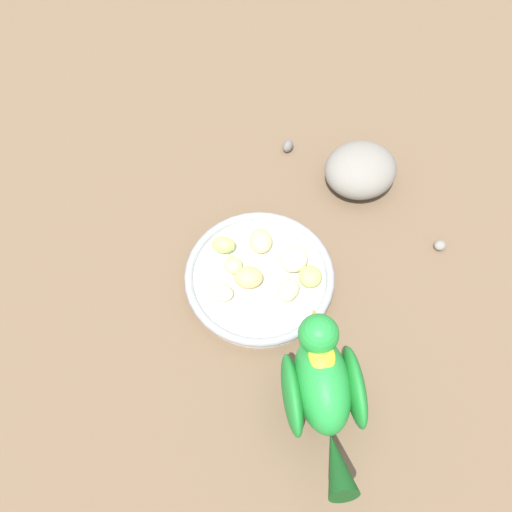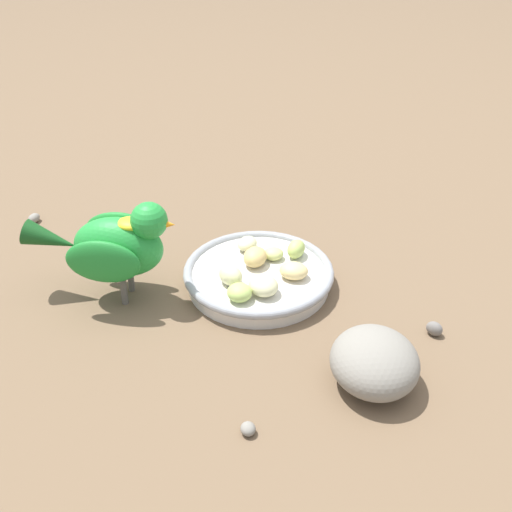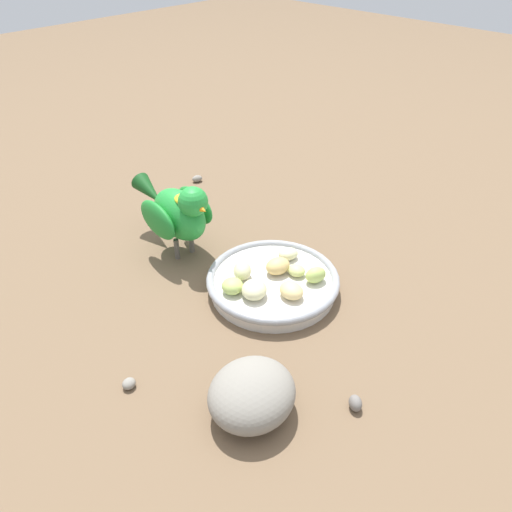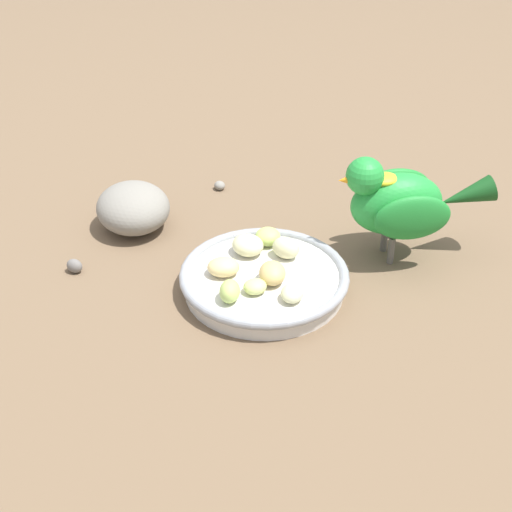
# 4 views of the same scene
# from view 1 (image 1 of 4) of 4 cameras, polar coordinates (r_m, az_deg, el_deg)

# --- Properties ---
(ground_plane) EXTENTS (4.00, 4.00, 0.00)m
(ground_plane) POSITION_cam_1_polar(r_m,az_deg,el_deg) (0.81, 2.08, -2.63)
(ground_plane) COLOR brown
(feeding_bowl) EXTENTS (0.20, 0.20, 0.03)m
(feeding_bowl) POSITION_cam_1_polar(r_m,az_deg,el_deg) (0.79, 0.34, -2.13)
(feeding_bowl) COLOR beige
(feeding_bowl) RESTS_ON ground_plane
(apple_piece_0) EXTENTS (0.03, 0.04, 0.02)m
(apple_piece_0) POSITION_cam_1_polar(r_m,az_deg,el_deg) (0.80, -3.13, 1.05)
(apple_piece_0) COLOR #B2CC66
(apple_piece_0) RESTS_ON feeding_bowl
(apple_piece_1) EXTENTS (0.04, 0.04, 0.03)m
(apple_piece_1) POSITION_cam_1_polar(r_m,az_deg,el_deg) (0.76, 3.09, -3.26)
(apple_piece_1) COLOR beige
(apple_piece_1) RESTS_ON feeding_bowl
(apple_piece_2) EXTENTS (0.05, 0.05, 0.02)m
(apple_piece_2) POSITION_cam_1_polar(r_m,az_deg,el_deg) (0.79, 3.65, -0.31)
(apple_piece_2) COLOR beige
(apple_piece_2) RESTS_ON feeding_bowl
(apple_piece_3) EXTENTS (0.04, 0.04, 0.02)m
(apple_piece_3) POSITION_cam_1_polar(r_m,az_deg,el_deg) (0.77, -0.76, -1.99)
(apple_piece_3) COLOR tan
(apple_piece_3) RESTS_ON feeding_bowl
(apple_piece_4) EXTENTS (0.04, 0.04, 0.02)m
(apple_piece_4) POSITION_cam_1_polar(r_m,az_deg,el_deg) (0.78, 5.22, -1.97)
(apple_piece_4) COLOR #B2CC66
(apple_piece_4) RESTS_ON feeding_bowl
(apple_piece_5) EXTENTS (0.04, 0.04, 0.02)m
(apple_piece_5) POSITION_cam_1_polar(r_m,az_deg,el_deg) (0.80, 0.45, 1.46)
(apple_piece_5) COLOR #E5C67F
(apple_piece_5) RESTS_ON feeding_bowl
(apple_piece_6) EXTENTS (0.04, 0.04, 0.02)m
(apple_piece_6) POSITION_cam_1_polar(r_m,az_deg,el_deg) (0.77, -3.34, -3.53)
(apple_piece_6) COLOR beige
(apple_piece_6) RESTS_ON feeding_bowl
(apple_piece_7) EXTENTS (0.03, 0.03, 0.02)m
(apple_piece_7) POSITION_cam_1_polar(r_m,az_deg,el_deg) (0.78, -2.19, -0.87)
(apple_piece_7) COLOR #C6D17A
(apple_piece_7) RESTS_ON feeding_bowl
(parrot) EXTENTS (0.20, 0.10, 0.14)m
(parrot) POSITION_cam_1_polar(r_m,az_deg,el_deg) (0.67, 6.42, -12.21)
(parrot) COLOR #59544C
(parrot) RESTS_ON ground_plane
(rock_large) EXTENTS (0.11, 0.12, 0.06)m
(rock_large) POSITION_cam_1_polar(r_m,az_deg,el_deg) (0.88, 9.96, 8.11)
(rock_large) COLOR gray
(rock_large) RESTS_ON ground_plane
(pebble_0) EXTENTS (0.02, 0.02, 0.01)m
(pebble_0) POSITION_cam_1_polar(r_m,az_deg,el_deg) (0.86, 17.18, 0.98)
(pebble_0) COLOR gray
(pebble_0) RESTS_ON ground_plane
(pebble_1) EXTENTS (0.03, 0.02, 0.02)m
(pebble_1) POSITION_cam_1_polar(r_m,az_deg,el_deg) (0.92, 3.07, 10.45)
(pebble_1) COLOR slate
(pebble_1) RESTS_ON ground_plane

